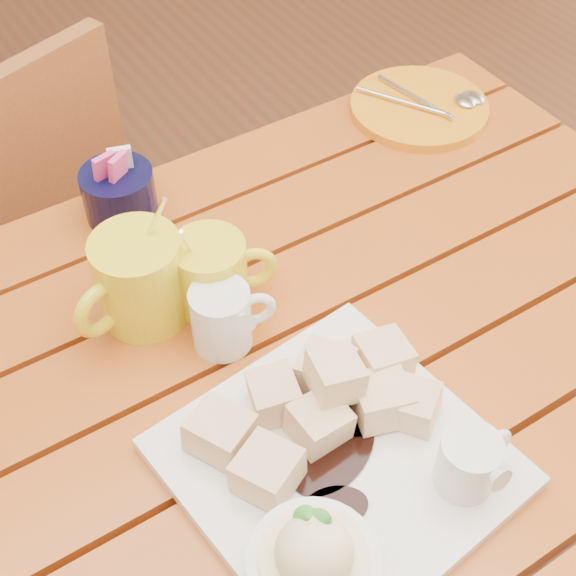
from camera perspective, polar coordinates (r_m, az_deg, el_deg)
table at (r=0.93m, az=-1.17°, el=-11.21°), size 1.20×0.79×0.75m
dessert_plate at (r=0.75m, az=3.45°, el=-13.02°), size 0.31×0.31×0.11m
coffee_mug_left at (r=0.88m, az=-10.63°, el=0.58°), size 0.14×0.10×0.16m
coffee_mug_right at (r=0.89m, az=-5.37°, el=1.02°), size 0.11×0.08×0.14m
cream_pitcher at (r=0.85m, az=-4.63°, el=-2.01°), size 0.09×0.08×0.08m
sugar_caddy at (r=1.02m, az=-11.93°, el=6.64°), size 0.09×0.09×0.10m
orange_saucer at (r=1.21m, az=9.40°, el=12.60°), size 0.20×0.20×0.02m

